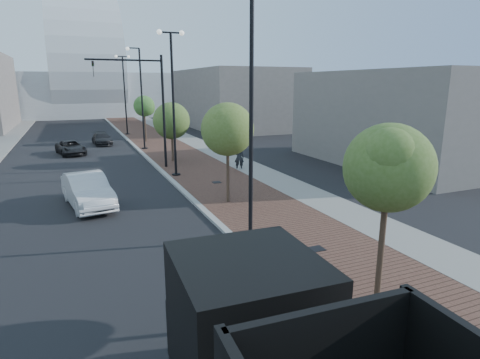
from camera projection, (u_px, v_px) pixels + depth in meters
name	position (u px, v px, depth m)	size (l,w,h in m)	color
sidewalk	(162.00, 140.00, 43.65)	(7.00, 140.00, 0.12)	#4C2D23
concrete_strip	(186.00, 138.00, 44.67)	(2.40, 140.00, 0.13)	slate
curb	(129.00, 141.00, 42.31)	(0.30, 140.00, 0.14)	gray
white_sedan	(87.00, 190.00, 19.92)	(1.75, 5.02, 1.66)	silver
dark_car_mid	(71.00, 148.00, 34.72)	(1.99, 4.32, 1.20)	black
dark_car_far	(102.00, 139.00, 40.32)	(1.66, 4.08, 1.18)	black
pedestrian	(239.00, 157.00, 28.26)	(0.68, 0.45, 1.87)	black
streetlight_1	(248.00, 131.00, 14.66)	(1.44, 0.56, 9.21)	black
streetlight_2	(173.00, 104.00, 25.32)	(1.72, 0.56, 9.28)	black
streetlight_3	(141.00, 103.00, 36.13)	(1.44, 0.56, 9.21)	black
streetlight_4	(125.00, 94.00, 46.79)	(1.72, 0.56, 9.28)	black
traffic_mast	(150.00, 99.00, 27.62)	(5.09, 0.20, 8.00)	black
tree_0	(389.00, 168.00, 9.83)	(2.29, 2.22, 5.14)	#382619
tree_1	(228.00, 129.00, 19.71)	(2.66, 2.66, 5.18)	#382619
tree_2	(172.00, 121.00, 30.58)	(2.84, 2.84, 4.69)	#382619
tree_3	(145.00, 106.00, 41.19)	(2.25, 2.17, 4.88)	#382619
convention_center	(86.00, 84.00, 80.41)	(50.00, 30.00, 50.00)	#B0B6BB
commercial_block_ne	(233.00, 99.00, 56.41)	(12.00, 22.00, 8.00)	#625C58
commercial_block_e	(402.00, 118.00, 30.45)	(10.00, 16.00, 7.00)	#655E5A
utility_cover_1	(317.00, 249.00, 14.59)	(0.50, 0.50, 0.02)	black
utility_cover_2	(217.00, 182.00, 24.43)	(0.50, 0.50, 0.02)	black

